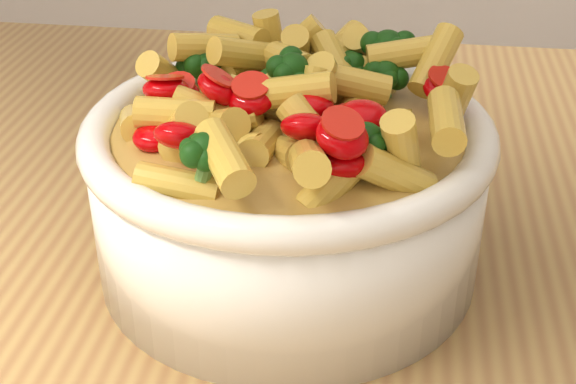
# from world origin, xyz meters

# --- Properties ---
(table) EXTENTS (1.20, 0.80, 0.90)m
(table) POSITION_xyz_m (0.00, 0.00, 0.80)
(table) COLOR #A27D45
(table) RESTS_ON ground
(serving_bowl) EXTENTS (0.24, 0.24, 0.10)m
(serving_bowl) POSITION_xyz_m (0.07, -0.02, 0.95)
(serving_bowl) COLOR white
(serving_bowl) RESTS_ON table
(pasta_salad) EXTENTS (0.19, 0.19, 0.04)m
(pasta_salad) POSITION_xyz_m (0.07, -0.02, 1.02)
(pasta_salad) COLOR gold
(pasta_salad) RESTS_ON serving_bowl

